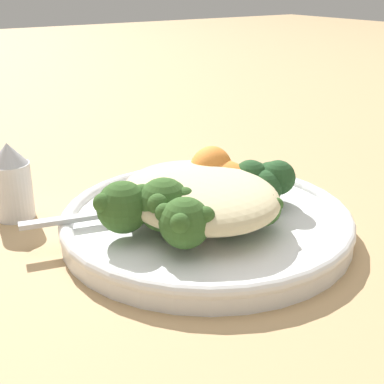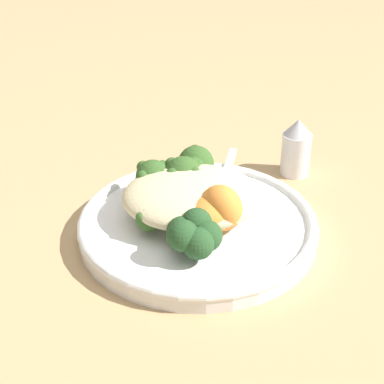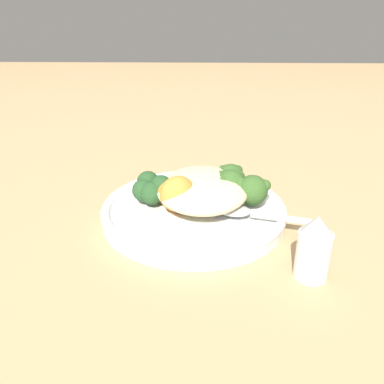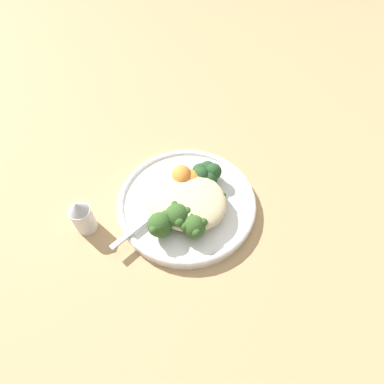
{
  "view_description": "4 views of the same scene",
  "coord_description": "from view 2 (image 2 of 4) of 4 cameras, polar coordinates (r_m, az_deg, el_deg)",
  "views": [
    {
      "loc": [
        -0.35,
        0.26,
        0.2
      ],
      "look_at": [
        -0.01,
        0.03,
        0.04
      ],
      "focal_mm": 50.0,
      "sensor_mm": 36.0,
      "label": 1
    },
    {
      "loc": [
        -0.05,
        -0.52,
        0.38
      ],
      "look_at": [
        -0.02,
        0.02,
        0.05
      ],
      "focal_mm": 60.0,
      "sensor_mm": 36.0,
      "label": 2
    },
    {
      "loc": [
        0.43,
        0.03,
        0.24
      ],
      "look_at": [
        -0.02,
        0.02,
        0.04
      ],
      "focal_mm": 35.0,
      "sensor_mm": 36.0,
      "label": 3
    },
    {
      "loc": [
        -0.18,
        0.27,
        0.45
      ],
      "look_at": [
        -0.02,
        0.02,
        0.05
      ],
      "focal_mm": 28.0,
      "sensor_mm": 36.0,
      "label": 4
    }
  ],
  "objects": [
    {
      "name": "broccoli_stalk_5",
      "position": [
        0.63,
        -1.69,
        -1.95
      ],
      "size": [
        0.1,
        0.05,
        0.03
      ],
      "rotation": [
        0.0,
        0.0,
        3.45
      ],
      "color": "#8EB25B",
      "rests_on": "plate"
    },
    {
      "name": "broccoli_stalk_3",
      "position": [
        0.65,
        -1.28,
        -1.02
      ],
      "size": [
        0.1,
        0.04,
        0.03
      ],
      "rotation": [
        0.0,
        0.0,
        2.96
      ],
      "color": "#8EB25B",
      "rests_on": "plate"
    },
    {
      "name": "broccoli_stalk_2",
      "position": [
        0.67,
        -2.55,
        0.83
      ],
      "size": [
        0.1,
        0.08,
        0.04
      ],
      "rotation": [
        0.0,
        0.0,
        2.47
      ],
      "color": "#8EB25B",
      "rests_on": "plate"
    },
    {
      "name": "sweet_potato_chunk_1",
      "position": [
        0.63,
        2.16,
        -1.56
      ],
      "size": [
        0.07,
        0.08,
        0.04
      ],
      "primitive_type": "ellipsoid",
      "rotation": [
        0.0,
        0.0,
        3.98
      ],
      "color": "orange",
      "rests_on": "plate"
    },
    {
      "name": "quinoa_mound",
      "position": [
        0.65,
        0.0,
        -0.36
      ],
      "size": [
        0.14,
        0.12,
        0.04
      ],
      "primitive_type": "ellipsoid",
      "color": "beige",
      "rests_on": "plate"
    },
    {
      "name": "broccoli_stalk_0",
      "position": [
        0.69,
        0.58,
        1.9
      ],
      "size": [
        0.05,
        0.12,
        0.04
      ],
      "rotation": [
        0.0,
        0.0,
        1.77
      ],
      "color": "#8EB25B",
      "rests_on": "plate"
    },
    {
      "name": "broccoli_stalk_4",
      "position": [
        0.64,
        -2.13,
        -1.17
      ],
      "size": [
        0.09,
        0.03,
        0.03
      ],
      "rotation": [
        0.0,
        0.0,
        3.1
      ],
      "color": "#8EB25B",
      "rests_on": "plate"
    },
    {
      "name": "broccoli_stalk_1",
      "position": [
        0.67,
        -0.47,
        1.17
      ],
      "size": [
        0.07,
        0.09,
        0.04
      ],
      "rotation": [
        0.0,
        0.0,
        2.13
      ],
      "color": "#8EB25B",
      "rests_on": "plate"
    },
    {
      "name": "sweet_potato_chunk_0",
      "position": [
        0.62,
        2.68,
        -1.65
      ],
      "size": [
        0.06,
        0.06,
        0.05
      ],
      "primitive_type": "ellipsoid",
      "rotation": [
        0.0,
        0.0,
        2.16
      ],
      "color": "orange",
      "rests_on": "plate"
    },
    {
      "name": "spoon",
      "position": [
        0.7,
        2.79,
        0.84
      ],
      "size": [
        0.05,
        0.12,
        0.01
      ],
      "rotation": [
        0.0,
        0.0,
        1.33
      ],
      "color": "#B7B7BC",
      "rests_on": "plate"
    },
    {
      "name": "plate",
      "position": [
        0.65,
        0.52,
        -3.0
      ],
      "size": [
        0.24,
        0.24,
        0.02
      ],
      "color": "white",
      "rests_on": "ground_plane"
    },
    {
      "name": "broccoli_stalk_6",
      "position": [
        0.62,
        0.49,
        -2.73
      ],
      "size": [
        0.06,
        0.08,
        0.03
      ],
      "rotation": [
        0.0,
        0.0,
        4.14
      ],
      "color": "#8EB25B",
      "rests_on": "plate"
    },
    {
      "name": "salt_shaker",
      "position": [
        0.76,
        9.25,
        3.94
      ],
      "size": [
        0.03,
        0.03,
        0.07
      ],
      "color": "silver",
      "rests_on": "ground_plane"
    },
    {
      "name": "kale_tuft",
      "position": [
        0.59,
        0.11,
        -3.76
      ],
      "size": [
        0.05,
        0.05,
        0.04
      ],
      "color": "#234723",
      "rests_on": "plate"
    },
    {
      "name": "ground_plane",
      "position": [
        0.65,
        1.77,
        -4.8
      ],
      "size": [
        4.0,
        4.0,
        0.0
      ],
      "primitive_type": "plane",
      "color": "tan"
    }
  ]
}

